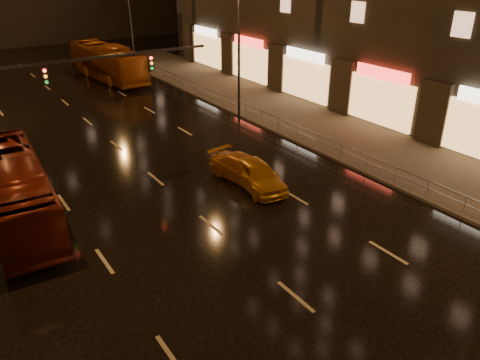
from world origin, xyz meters
The scene contains 8 objects.
ground centered at (0.00, 20.00, 0.00)m, with size 140.00×140.00×0.00m, color black.
sidewalk_right centered at (13.50, 15.00, 0.07)m, with size 7.00×70.00×0.15m, color #38332D.
traffic_signal centered at (-5.06, 20.00, 4.74)m, with size 15.31×0.32×6.20m.
railing_right centered at (10.20, 18.00, 0.90)m, with size 0.05×56.00×1.00m.
bus_red centered at (-7.00, 15.58, 1.47)m, with size 2.47×10.55×2.94m, color #5A170C.
bus_curb centered at (6.00, 39.98, 1.69)m, with size 2.84×12.13×3.38m, color #8E420E.
taxi_near centered at (4.00, 12.00, 0.75)m, with size 1.77×4.40×1.50m, color #C17912.
taxi_far centered at (4.00, 13.12, 0.66)m, with size 1.85×4.55×1.32m, color #BA6311.
Camera 1 is at (-9.17, -6.01, 11.12)m, focal length 35.00 mm.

